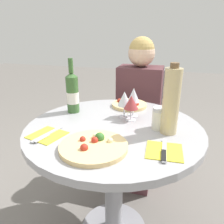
{
  "coord_description": "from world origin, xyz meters",
  "views": [
    {
      "loc": [
        0.28,
        -1.02,
        1.22
      ],
      "look_at": [
        0.01,
        -0.06,
        0.84
      ],
      "focal_mm": 35.0,
      "sensor_mm": 36.0,
      "label": 1
    }
  ],
  "objects_px": {
    "dining_table": "(114,151)",
    "wine_bottle": "(72,93)",
    "pizza_large": "(94,146)",
    "tall_carafe": "(171,101)",
    "seated_diner": "(137,117)",
    "chair_behind_diner": "(139,123)"
  },
  "relations": [
    {
      "from": "dining_table",
      "to": "seated_diner",
      "type": "bearing_deg",
      "value": 88.08
    },
    {
      "from": "seated_diner",
      "to": "chair_behind_diner",
      "type": "bearing_deg",
      "value": -90.0
    },
    {
      "from": "seated_diner",
      "to": "wine_bottle",
      "type": "relative_size",
      "value": 3.58
    },
    {
      "from": "tall_carafe",
      "to": "pizza_large",
      "type": "bearing_deg",
      "value": -140.48
    },
    {
      "from": "seated_diner",
      "to": "wine_bottle",
      "type": "bearing_deg",
      "value": 57.27
    },
    {
      "from": "wine_bottle",
      "to": "tall_carafe",
      "type": "height_order",
      "value": "tall_carafe"
    },
    {
      "from": "dining_table",
      "to": "pizza_large",
      "type": "bearing_deg",
      "value": -94.81
    },
    {
      "from": "dining_table",
      "to": "wine_bottle",
      "type": "bearing_deg",
      "value": 155.29
    },
    {
      "from": "seated_diner",
      "to": "wine_bottle",
      "type": "xyz_separation_m",
      "value": [
        -0.32,
        -0.5,
        0.32
      ]
    },
    {
      "from": "dining_table",
      "to": "tall_carafe",
      "type": "bearing_deg",
      "value": 0.27
    },
    {
      "from": "pizza_large",
      "to": "wine_bottle",
      "type": "relative_size",
      "value": 0.9
    },
    {
      "from": "dining_table",
      "to": "chair_behind_diner",
      "type": "height_order",
      "value": "chair_behind_diner"
    },
    {
      "from": "chair_behind_diner",
      "to": "tall_carafe",
      "type": "relative_size",
      "value": 2.63
    },
    {
      "from": "seated_diner",
      "to": "tall_carafe",
      "type": "distance_m",
      "value": 0.78
    },
    {
      "from": "pizza_large",
      "to": "tall_carafe",
      "type": "height_order",
      "value": "tall_carafe"
    },
    {
      "from": "wine_bottle",
      "to": "tall_carafe",
      "type": "relative_size",
      "value": 0.96
    },
    {
      "from": "seated_diner",
      "to": "pizza_large",
      "type": "distance_m",
      "value": 0.91
    },
    {
      "from": "chair_behind_diner",
      "to": "pizza_large",
      "type": "xyz_separation_m",
      "value": [
        -0.04,
        -1.03,
        0.32
      ]
    },
    {
      "from": "dining_table",
      "to": "wine_bottle",
      "type": "relative_size",
      "value": 2.85
    },
    {
      "from": "dining_table",
      "to": "pizza_large",
      "type": "relative_size",
      "value": 3.15
    },
    {
      "from": "dining_table",
      "to": "wine_bottle",
      "type": "height_order",
      "value": "wine_bottle"
    },
    {
      "from": "dining_table",
      "to": "wine_bottle",
      "type": "xyz_separation_m",
      "value": [
        -0.3,
        0.14,
        0.27
      ]
    }
  ]
}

